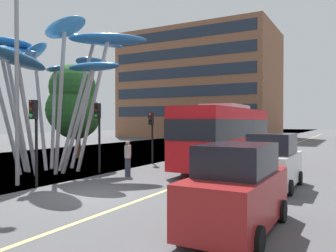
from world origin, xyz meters
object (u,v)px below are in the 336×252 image
car_parked_near (237,190)px  pedestrian (128,158)px  red_bus (226,134)px  street_lamp (22,59)px  traffic_light_kerb_far (98,123)px  car_parked_mid (272,163)px  traffic_light_island_mid (151,127)px  leaf_sculpture (56,58)px  traffic_light_kerb_near (34,124)px

car_parked_near → pedestrian: car_parked_near is taller
red_bus → pedestrian: 6.28m
car_parked_near → street_lamp: bearing=172.0°
traffic_light_kerb_far → car_parked_mid: (9.00, 0.39, -1.65)m
pedestrian → car_parked_near: bearing=-37.4°
red_bus → traffic_light_island_mid: red_bus is taller
red_bus → pedestrian: bearing=-123.0°
pedestrian → leaf_sculpture: bearing=-171.1°
red_bus → leaf_sculpture: leaf_sculpture is taller
red_bus → traffic_light_kerb_far: red_bus is taller
leaf_sculpture → car_parked_near: size_ratio=2.37×
traffic_light_island_mid → car_parked_mid: traffic_light_island_mid is taller
traffic_light_kerb_near → car_parked_mid: (8.77, 4.71, -1.60)m
leaf_sculpture → traffic_light_kerb_near: (2.56, -3.63, -3.56)m
red_bus → traffic_light_island_mid: bearing=-178.4°
traffic_light_island_mid → car_parked_near: 14.19m
traffic_light_kerb_near → car_parked_mid: size_ratio=0.91×
leaf_sculpture → traffic_light_kerb_near: bearing=-54.8°
traffic_light_kerb_near → traffic_light_kerb_far: (-0.23, 4.31, 0.05)m
traffic_light_kerb_far → car_parked_mid: bearing=2.5°
red_bus → leaf_sculpture: 10.48m
traffic_light_kerb_far → car_parked_mid: 9.15m
leaf_sculpture → car_parked_mid: 12.50m
car_parked_mid → street_lamp: size_ratio=0.46×
leaf_sculpture → traffic_light_island_mid: (2.58, 5.70, -3.79)m
pedestrian → street_lamp: bearing=-118.8°
red_bus → leaf_sculpture: (-7.63, -5.85, 4.17)m
car_parked_near → car_parked_mid: car_parked_mid is taller
leaf_sculpture → traffic_light_kerb_far: bearing=16.4°
car_parked_near → red_bus: bearing=110.7°
traffic_light_kerb_near → car_parked_mid: bearing=28.2°
leaf_sculpture → traffic_light_kerb_far: leaf_sculpture is taller
red_bus → leaf_sculpture: bearing=-142.5°
car_parked_mid → street_lamp: street_lamp is taller
leaf_sculpture → pedestrian: bearing=8.9°
traffic_light_kerb_far → street_lamp: street_lamp is taller
street_lamp → traffic_light_kerb_near: bearing=3.0°
leaf_sculpture → street_lamp: bearing=-62.7°
leaf_sculpture → pedestrian: (4.27, 0.67, -5.32)m
traffic_light_kerb_far → traffic_light_island_mid: size_ratio=1.12×
car_parked_mid → traffic_light_kerb_far: bearing=-177.5°
traffic_light_kerb_near → pedestrian: (1.70, 4.29, -1.76)m
traffic_light_kerb_near → traffic_light_island_mid: 9.33m
red_bus → street_lamp: street_lamp is taller
traffic_light_island_mid → leaf_sculpture: bearing=-114.4°
traffic_light_kerb_near → street_lamp: size_ratio=0.42×
red_bus → car_parked_near: bearing=-69.3°
traffic_light_kerb_near → pedestrian: bearing=68.4°
traffic_light_kerb_near → traffic_light_island_mid: (0.02, 9.33, -0.23)m
traffic_light_island_mid → car_parked_near: size_ratio=0.79×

